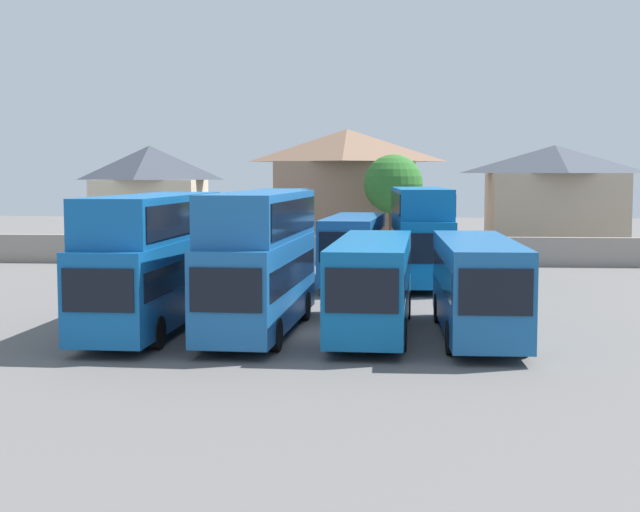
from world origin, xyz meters
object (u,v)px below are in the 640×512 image
at_px(bus_1, 153,254).
at_px(bus_7, 420,230).
at_px(bus_5, 275,231).
at_px(house_terrace_centre, 347,190).
at_px(house_terrace_right, 554,199).
at_px(bus_6, 354,246).
at_px(tree_left_of_lot, 393,185).
at_px(bus_4, 477,282).
at_px(house_terrace_left, 150,197).
at_px(bus_3, 373,280).
at_px(bus_2, 260,254).

distance_m(bus_1, bus_7, 17.87).
xyz_separation_m(bus_5, bus_7, (7.53, 0.06, 0.05)).
height_order(house_terrace_centre, house_terrace_right, house_terrace_centre).
distance_m(bus_1, house_terrace_right, 39.47).
height_order(bus_5, bus_7, bus_7).
height_order(bus_6, tree_left_of_lot, tree_left_of_lot).
bearing_deg(bus_7, bus_4, 3.02).
distance_m(bus_1, bus_4, 11.67).
height_order(bus_4, house_terrace_left, house_terrace_left).
height_order(bus_7, tree_left_of_lot, tree_left_of_lot).
height_order(house_terrace_centre, tree_left_of_lot, house_terrace_centre).
bearing_deg(house_terrace_centre, house_terrace_right, 1.01).
bearing_deg(house_terrace_left, bus_3, -63.31).
relative_size(house_terrace_centre, house_terrace_right, 1.07).
height_order(bus_1, house_terrace_left, house_terrace_left).
relative_size(bus_4, house_terrace_right, 1.10).
height_order(bus_1, house_terrace_right, house_terrace_right).
xyz_separation_m(bus_1, tree_left_of_lot, (8.61, 27.25, 2.19)).
height_order(bus_1, house_terrace_centre, house_terrace_centre).
xyz_separation_m(bus_6, house_terrace_centre, (-1.39, 19.16, 2.52)).
bearing_deg(bus_3, house_terrace_centre, -173.50).
bearing_deg(bus_3, bus_2, -83.88).
bearing_deg(house_terrace_right, tree_left_of_lot, -149.19).
bearing_deg(house_terrace_left, bus_2, -69.04).
bearing_deg(bus_2, house_terrace_left, -156.25).
relative_size(bus_1, bus_4, 1.11).
bearing_deg(bus_3, bus_1, -88.57).
xyz_separation_m(bus_3, bus_6, (-1.32, 14.68, 0.08)).
distance_m(bus_4, bus_7, 15.49).
bearing_deg(bus_1, house_terrace_right, 151.18).
relative_size(bus_1, bus_5, 1.03).
height_order(bus_3, bus_7, bus_7).
bearing_deg(bus_3, house_terrace_right, 162.53).
distance_m(bus_5, house_terrace_right, 26.06).
xyz_separation_m(bus_6, house_terrace_right, (13.32, 19.42, 1.92)).
bearing_deg(bus_6, bus_1, -21.14).
distance_m(bus_4, bus_5, 17.85).
xyz_separation_m(bus_7, house_terrace_left, (-19.35, 19.51, 1.16)).
relative_size(bus_3, house_terrace_centre, 1.09).
bearing_deg(house_terrace_right, house_terrace_left, 179.49).
height_order(bus_5, tree_left_of_lot, tree_left_of_lot).
xyz_separation_m(house_terrace_left, tree_left_of_lot, (17.91, -7.04, 1.02)).
bearing_deg(bus_4, bus_6, -162.89).
bearing_deg(bus_4, bus_7, -175.14).
distance_m(bus_5, bus_6, 4.20).
bearing_deg(bus_1, tree_left_of_lot, 164.06).
distance_m(bus_1, bus_2, 3.99).
relative_size(bus_5, bus_6, 1.10).
bearing_deg(bus_1, bus_3, 91.11).
distance_m(bus_2, tree_left_of_lot, 28.08).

